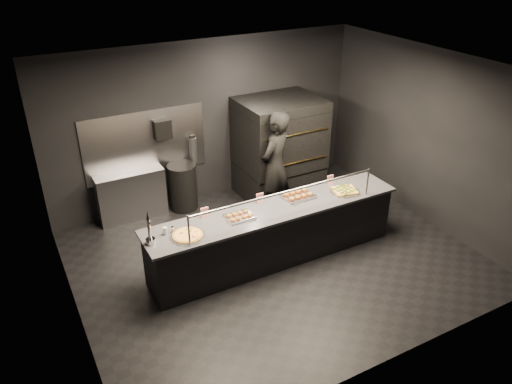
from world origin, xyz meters
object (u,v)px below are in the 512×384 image
(service_counter, at_px, (275,234))
(worker, at_px, (275,166))
(beer_tap, at_px, (150,234))
(fire_extinguisher, at_px, (193,149))
(slider_tray_b, at_px, (298,195))
(prep_shelf, at_px, (131,195))
(pizza_oven, at_px, (279,148))
(trash_bin, at_px, (183,187))
(round_pizza, at_px, (188,235))
(slider_tray_a, at_px, (240,216))
(square_pizza, at_px, (345,191))
(towel_dispenser, at_px, (162,129))

(service_counter, xyz_separation_m, worker, (0.69, 1.18, 0.52))
(beer_tap, bearing_deg, fire_extinguisher, 56.60)
(slider_tray_b, bearing_deg, prep_shelf, 133.93)
(pizza_oven, xyz_separation_m, trash_bin, (-1.87, 0.32, -0.53))
(service_counter, distance_m, beer_tap, 2.04)
(beer_tap, bearing_deg, service_counter, 0.76)
(round_pizza, relative_size, trash_bin, 0.56)
(service_counter, bearing_deg, trash_bin, 106.72)
(pizza_oven, bearing_deg, service_counter, -122.27)
(service_counter, bearing_deg, slider_tray_a, 179.56)
(beer_tap, height_order, slider_tray_b, beer_tap)
(slider_tray_b, relative_size, square_pizza, 1.15)
(pizza_oven, bearing_deg, slider_tray_b, -111.70)
(prep_shelf, bearing_deg, service_counter, -55.41)
(fire_extinguisher, bearing_deg, square_pizza, -57.05)
(prep_shelf, height_order, slider_tray_b, slider_tray_b)
(pizza_oven, distance_m, trash_bin, 1.97)
(trash_bin, relative_size, worker, 0.44)
(service_counter, height_order, square_pizza, service_counter)
(service_counter, distance_m, round_pizza, 1.53)
(pizza_oven, relative_size, trash_bin, 2.18)
(slider_tray_b, bearing_deg, square_pizza, -15.71)
(towel_dispenser, relative_size, square_pizza, 0.74)
(prep_shelf, bearing_deg, pizza_oven, -8.54)
(service_counter, bearing_deg, fire_extinguisher, 98.30)
(beer_tap, xyz_separation_m, slider_tray_b, (2.45, 0.17, -0.11))
(beer_tap, height_order, slider_tray_a, beer_tap)
(towel_dispenser, bearing_deg, pizza_oven, -13.14)
(prep_shelf, height_order, worker, worker)
(round_pizza, relative_size, slider_tray_b, 0.90)
(towel_dispenser, relative_size, slider_tray_a, 0.77)
(trash_bin, bearing_deg, worker, -37.60)
(prep_shelf, xyz_separation_m, slider_tray_b, (2.10, -2.18, 0.50))
(beer_tap, xyz_separation_m, round_pizza, (0.50, -0.07, -0.13))
(prep_shelf, relative_size, round_pizza, 2.45)
(towel_dispenser, distance_m, round_pizza, 2.62)
(beer_tap, height_order, round_pizza, beer_tap)
(service_counter, bearing_deg, slider_tray_b, 15.72)
(service_counter, distance_m, slider_tray_b, 0.71)
(square_pizza, bearing_deg, trash_bin, 129.94)
(service_counter, height_order, slider_tray_b, service_counter)
(pizza_oven, xyz_separation_m, towel_dispenser, (-2.10, 0.49, 0.58))
(towel_dispenser, bearing_deg, fire_extinguisher, 1.04)
(beer_tap, relative_size, slider_tray_b, 0.92)
(round_pizza, xyz_separation_m, trash_bin, (0.78, 2.32, -0.50))
(fire_extinguisher, relative_size, square_pizza, 1.06)
(pizza_oven, xyz_separation_m, worker, (-0.51, -0.72, 0.02))
(prep_shelf, relative_size, towel_dispenser, 3.43)
(fire_extinguisher, relative_size, worker, 0.26)
(pizza_oven, relative_size, round_pizza, 3.89)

